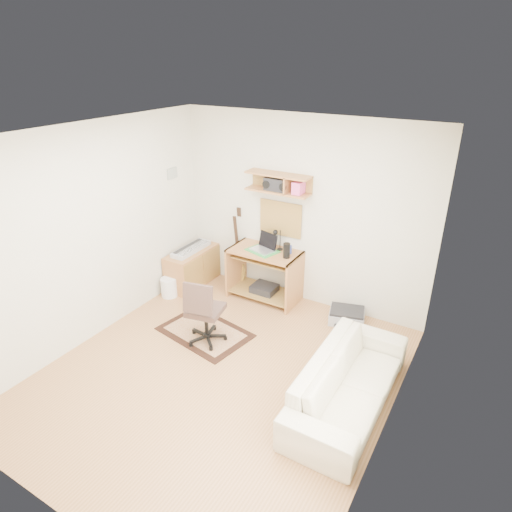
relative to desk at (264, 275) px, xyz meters
The scene contains 22 objects.
floor 1.81m from the desk, 76.72° to the right, with size 3.60×4.00×0.01m, color #B17B4A.
ceiling 2.85m from the desk, 76.72° to the right, with size 3.60×4.00×0.01m, color white.
back_wall 1.05m from the desk, 34.52° to the left, with size 3.60×0.01×2.60m, color beige.
left_wall 2.41m from the desk, 129.02° to the right, with size 0.01×4.00×2.60m, color beige.
right_wall 2.95m from the desk, 37.95° to the right, with size 0.01×4.00×2.60m, color beige.
wall_shelf 1.34m from the desk, 54.47° to the left, with size 0.90×0.25×0.26m, color #B3753F.
cork_board 0.84m from the desk, 67.22° to the left, with size 0.64×0.03×0.49m, color tan.
wall_photo 1.94m from the desk, behind, with size 0.02×0.20×0.15m, color #4C8CBF.
desk is the anchor object (origin of this frame).
laptop 0.50m from the desk, 140.08° to the right, with size 0.32×0.32×0.24m, color silver, non-canonical shape.
speaker 0.61m from the desk, ahead, with size 0.09×0.09×0.21m, color black.
desk_lamp 0.57m from the desk, 40.05° to the left, with size 0.10×0.10×0.30m, color black, non-canonical shape.
pencil_cup 0.55m from the desk, 16.94° to the left, with size 0.08×0.08×0.11m, color #324397.
boombox 1.32m from the desk, 56.22° to the left, with size 0.34×0.15×0.17m, color black.
rug 1.24m from the desk, 100.50° to the right, with size 1.12×0.75×0.01m, color tan.
task_chair 1.29m from the desk, 93.96° to the right, with size 0.45×0.45×0.89m, color #3E2C24, non-canonical shape.
cabinet 1.19m from the desk, behind, with size 0.40×0.90×0.55m, color #B3753F.
music_keyboard 1.20m from the desk, behind, with size 0.22×0.71×0.06m, color #B2B5BA.
guitar 0.65m from the desk, 167.01° to the left, with size 0.33×0.20×1.22m, color #A87F33, non-canonical shape.
waste_basket 1.42m from the desk, 151.40° to the right, with size 0.24×0.24×0.28m, color white.
printer 1.29m from the desk, ahead, with size 0.45×0.35×0.17m, color #A5A8AA.
sofa 2.29m from the desk, 38.78° to the right, with size 1.86×0.54×0.73m, color beige.
Camera 1 is at (2.35, -3.18, 3.28)m, focal length 31.01 mm.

